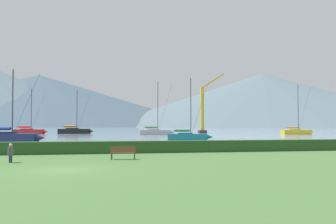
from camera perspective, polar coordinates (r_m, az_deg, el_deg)
name	(u,v)px	position (r m, az deg, el deg)	size (l,w,h in m)	color
ground_plane	(64,170)	(20.81, -16.06, -8.80)	(1000.00, 1000.00, 0.00)	#477038
harbor_water	(99,130)	(157.57, -10.76, -2.73)	(320.00, 246.00, 0.00)	gray
hedge_line	(78,148)	(31.68, -13.93, -5.46)	(80.00, 1.20, 1.03)	#284C23
sailboat_slip_1	(156,132)	(82.97, -1.95, -3.12)	(8.10, 3.17, 12.19)	#9E9EA3
sailboat_slip_2	(29,131)	(94.61, -21.06, -2.84)	(8.45, 3.28, 11.07)	red
sailboat_slip_4	(75,131)	(94.67, -14.49, -2.87)	(9.07, 4.21, 11.04)	black
sailboat_slip_5	(296,131)	(91.70, 19.59, -2.90)	(7.97, 2.67, 11.81)	gold
sailboat_slip_6	(8,137)	(53.52, -23.89, -3.62)	(9.14, 3.70, 9.91)	navy
sailboat_slip_7	(188,136)	(56.23, 3.19, -3.83)	(7.13, 3.37, 9.63)	#19707A
park_bench_under_tree	(123,152)	(25.97, -7.09, -6.27)	(1.82, 0.66, 0.95)	brown
person_seated_viewer	(11,152)	(25.86, -23.56, -5.81)	(0.36, 0.56, 1.25)	#2D3347
dock_crane	(203,113)	(95.75, 5.56, -0.17)	(7.03, 2.00, 16.02)	#333338
distant_hill_east_ridge	(262,100)	(361.83, 14.60, 1.85)	(308.64, 308.64, 50.83)	slate
distant_hill_far_shoulder	(39,100)	(405.86, -19.71, 1.74)	(359.41, 359.41, 54.20)	#425666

